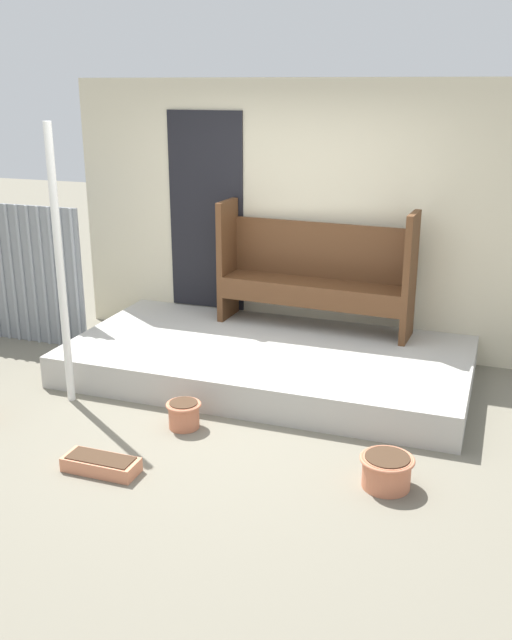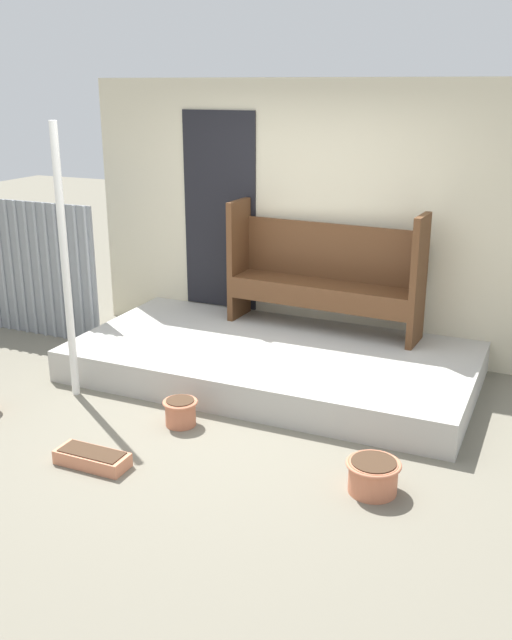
% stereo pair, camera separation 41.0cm
% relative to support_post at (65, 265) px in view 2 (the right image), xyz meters
% --- Properties ---
extents(ground_plane, '(24.00, 24.00, 0.00)m').
position_rel_support_post_xyz_m(ground_plane, '(1.32, 0.12, -1.14)').
color(ground_plane, '#706B5B').
extents(porch_slab, '(3.56, 1.85, 0.29)m').
position_rel_support_post_xyz_m(porch_slab, '(1.40, 1.04, -0.99)').
color(porch_slab, '#B2AFA8').
rests_on(porch_slab, ground_plane).
extents(house_wall, '(4.76, 0.08, 2.60)m').
position_rel_support_post_xyz_m(house_wall, '(1.36, 2.00, 0.16)').
color(house_wall, beige).
rests_on(house_wall, ground_plane).
extents(support_post, '(0.07, 0.07, 2.28)m').
position_rel_support_post_xyz_m(support_post, '(0.00, 0.00, 0.00)').
color(support_post, white).
rests_on(support_post, ground_plane).
extents(bench, '(1.89, 0.49, 1.18)m').
position_rel_support_post_xyz_m(bench, '(1.65, 1.73, -0.27)').
color(bench, '#54331C').
rests_on(bench, porch_slab).
extents(flower_pot_middle, '(0.28, 0.28, 0.21)m').
position_rel_support_post_xyz_m(flower_pot_middle, '(1.12, -0.15, -1.02)').
color(flower_pot_middle, '#C67251').
rests_on(flower_pot_middle, ground_plane).
extents(flower_pot_right, '(0.36, 0.36, 0.22)m').
position_rel_support_post_xyz_m(flower_pot_right, '(2.75, -0.48, -1.02)').
color(flower_pot_right, '#C67251').
rests_on(flower_pot_right, ground_plane).
extents(planter_box_rect, '(0.53, 0.21, 0.11)m').
position_rel_support_post_xyz_m(planter_box_rect, '(0.86, -0.94, -1.09)').
color(planter_box_rect, tan).
rests_on(planter_box_rect, ground_plane).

